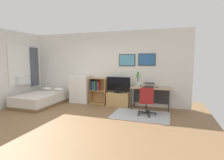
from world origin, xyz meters
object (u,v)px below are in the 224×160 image
Objects in this scene: bed at (41,99)px; wine_glass at (140,83)px; television at (118,85)px; dresser at (80,89)px; bookshelf at (97,88)px; office_chair at (146,101)px; computer_mouse at (157,87)px; desk at (151,91)px; tv_stand at (118,99)px; bamboo_vase at (138,79)px; laptop at (149,85)px.

bed is 10.62× the size of wine_glass.
bed is at bearing -165.28° from television.
dresser is 1.10× the size of bookshelf.
office_chair is 8.27× the size of computer_mouse.
wine_glass reaches higher than computer_mouse.
bed is 1.78× the size of dresser.
office_chair reaches higher than desk.
dresser is 1.24× the size of television.
tv_stand is at bearing -3.25° from bookshelf.
office_chair is 0.82m from computer_mouse.
bamboo_vase reaches higher than wine_glass.
laptop is at bearing 11.09° from bed.
bookshelf is 1.59m from bamboo_vase.
television is 1.16m from desk.
bed is at bearing -171.16° from computer_mouse.
desk is at bearing 26.71° from wine_glass.
dresser is at bearing -179.67° from desk.
bed is at bearing -148.85° from dresser.
bookshelf is 0.78× the size of desk.
computer_mouse is (2.22, -0.16, 0.17)m from bookshelf.
office_chair reaches higher than bed.
bookshelf is at bearing 176.75° from tv_stand.
bookshelf reaches higher than computer_mouse.
television is 1.01× the size of office_chair.
tv_stand is (1.55, 0.01, -0.29)m from dresser.
desk is (2.70, 0.02, 0.06)m from dresser.
tv_stand is at bearing 167.71° from wine_glass.
wine_glass is at bearing -3.88° from dresser.
bamboo_vase is at bearing 11.03° from television.
bed is at bearing -157.22° from bookshelf.
dresser is 10.32× the size of computer_mouse.
laptop is (1.08, 0.02, 0.03)m from television.
bamboo_vase is 0.33m from wine_glass.
wine_glass is (0.80, -0.15, 0.11)m from television.
office_chair is 0.90m from laptop.
office_chair is (2.67, -0.83, -0.08)m from dresser.
desk is (3.92, 0.75, 0.38)m from bed.
office_chair is at bearing -24.16° from bookshelf.
laptop is (-0.04, 0.83, 0.34)m from office_chair.
office_chair is 1.71× the size of bamboo_vase.
television reaches higher than laptop.
bed is 4.72× the size of laptop.
bed is at bearing -165.99° from bamboo_vase.
bamboo_vase is (0.68, 0.11, 0.74)m from tv_stand.
television is (0.86, -0.07, 0.18)m from bookshelf.
bamboo_vase is at bearing 9.19° from tv_stand.
office_chair is at bearing -84.29° from laptop.
dresser is at bearing -174.67° from bookshelf.
laptop is 3.89× the size of computer_mouse.
bookshelf is at bearing 148.04° from office_chair.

